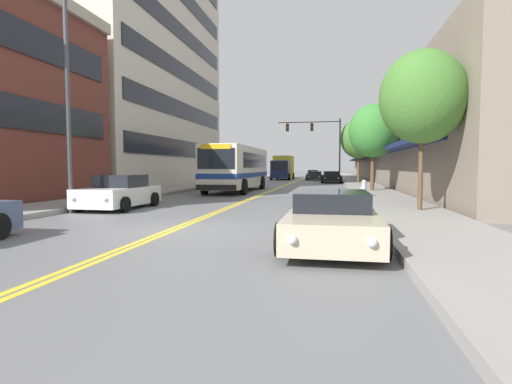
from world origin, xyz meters
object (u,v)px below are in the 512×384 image
Objects in this scene: car_champagne_parked_right_foreground at (332,219)px; fire_hydrant at (364,188)px; street_lamp_left_near at (76,75)px; street_tree_right_near at (423,97)px; box_truck at (283,167)px; car_charcoal_moving_lead at (315,176)px; street_tree_right_far at (359,139)px; car_white_parked_left_mid at (120,193)px; traffic_signal_mast at (319,137)px; street_tree_right_mid at (373,131)px; city_bus at (238,167)px; car_beige_moving_second at (313,174)px; car_black_parked_right_mid at (332,177)px.

car_champagne_parked_right_foreground is 12.64m from fire_hydrant.
street_tree_right_near is at bearing 8.56° from street_lamp_left_near.
box_truck is at bearing 98.25° from car_champagne_parked_right_foreground.
car_champagne_parked_right_foreground reaches higher than car_charcoal_moving_lead.
street_lamp_left_near is at bearing -113.29° from street_tree_right_far.
street_lamp_left_near is 9.86× the size of fire_hydrant.
car_white_parked_left_mid is 0.54× the size of box_truck.
traffic_signal_mast is (-1.51, 39.74, 4.78)m from car_champagne_parked_right_foreground.
traffic_signal_mast is at bearing 100.98° from street_tree_right_mid.
car_champagne_parked_right_foreground is 7.76m from street_tree_right_near.
box_truck is (-6.62, 45.66, 1.07)m from car_champagne_parked_right_foreground.
car_beige_moving_second is (3.66, 36.19, -1.16)m from city_bus.
box_truck is at bearing 155.37° from car_charcoal_moving_lead.
traffic_signal_mast is at bearing -49.25° from box_truck.
car_champagne_parked_right_foreground is 54.86m from car_beige_moving_second.
car_charcoal_moving_lead is 38.05m from street_tree_right_near.
street_tree_right_mid is at bearing -71.28° from box_truck.
street_tree_right_far reaches higher than fire_hydrant.
street_tree_right_mid reaches higher than car_charcoal_moving_lead.
street_tree_right_far is (9.16, 13.09, 2.76)m from city_bus.
street_tree_right_near is (5.28, -37.51, 3.65)m from car_charcoal_moving_lead.
street_lamp_left_near is (-2.60, -41.41, 3.44)m from box_truck.
city_bus is at bearing -124.99° from street_tree_right_far.
fire_hydrant is (8.23, -6.06, -1.13)m from city_bus.
street_tree_right_far is (5.50, -23.10, 3.92)m from car_beige_moving_second.
traffic_signal_mast is 1.32× the size of street_tree_right_mid.
car_beige_moving_second is 9.90m from box_truck.
street_tree_right_near is (12.34, 1.86, -0.88)m from street_lamp_left_near.
street_tree_right_far is at bearing 55.01° from city_bus.
street_tree_right_near is 1.00× the size of street_tree_right_mid.
car_white_parked_left_mid is at bearing -113.67° from street_tree_right_far.
fire_hydrant is (-0.98, -5.81, -3.46)m from street_tree_right_mid.
city_bus is 12.49× the size of fire_hydrant.
traffic_signal_mast is at bearing 76.54° from city_bus.
street_tree_right_far reaches higher than car_charcoal_moving_lead.
street_lamp_left_near reaches higher than street_tree_right_near.
street_tree_right_near is 6.56× the size of fire_hydrant.
fire_hydrant is at bearing -83.01° from car_charcoal_moving_lead.
traffic_signal_mast reaches higher than car_black_parked_right_mid.
traffic_signal_mast is 27.80m from fire_hydrant.
car_champagne_parked_right_foreground is 32.03m from street_tree_right_far.
car_white_parked_left_mid is at bearing -99.79° from car_charcoal_moving_lead.
traffic_signal_mast is 36.31m from street_lamp_left_near.
box_truck is 9.09× the size of fire_hydrant.
street_tree_right_far is at bearing 87.21° from fire_hydrant.
car_champagne_parked_right_foreground is at bearing -81.75° from box_truck.
street_tree_right_mid reaches higher than car_beige_moving_second.
fire_hydrant is at bearing -75.97° from box_truck.
city_bus is 1.37× the size of box_truck.
street_tree_right_near reaches higher than street_tree_right_mid.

